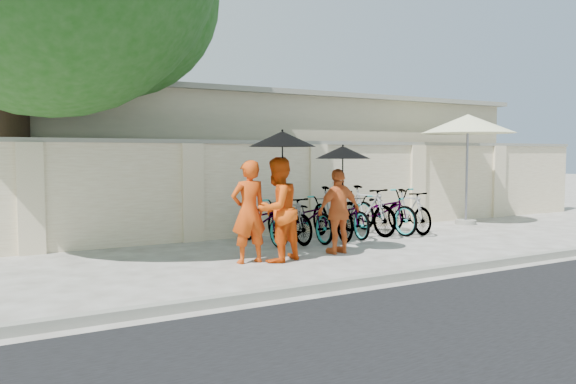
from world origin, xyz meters
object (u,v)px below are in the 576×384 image
patio_umbrella (468,125)px  monk_left (249,212)px  monk_right (339,211)px  monk_center (277,210)px

patio_umbrella → monk_left: bearing=-165.0°
monk_left → monk_right: bearing=179.0°
monk_right → patio_umbrella: bearing=-164.1°
monk_center → patio_umbrella: bearing=175.7°
monk_left → patio_umbrella: patio_umbrella is taller
monk_right → monk_center: bearing=1.4°
patio_umbrella → monk_right: bearing=-160.3°
monk_center → patio_umbrella: 6.98m
monk_center → monk_left: bearing=-35.3°
monk_left → monk_right: size_ratio=1.11×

